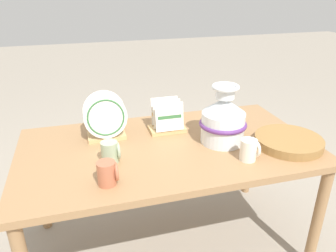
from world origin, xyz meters
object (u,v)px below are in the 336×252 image
at_px(dish_rack_round_plates, 106,121).
at_px(mug_terracotta_glaze, 108,173).
at_px(wicker_charger_stack, 289,141).
at_px(mug_sage_glaze, 111,152).
at_px(dish_rack_square_plates, 167,121).
at_px(ceramic_vase, 223,119).
at_px(mug_cream_glaze, 249,150).

relative_size(dish_rack_round_plates, mug_terracotta_glaze, 2.37).
bearing_deg(wicker_charger_stack, mug_sage_glaze, 174.88).
xyz_separation_m(mug_terracotta_glaze, mug_sage_glaze, (0.03, 0.18, 0.00)).
xyz_separation_m(dish_rack_square_plates, mug_sage_glaze, (-0.35, -0.26, -0.00)).
height_order(wicker_charger_stack, mug_terracotta_glaze, mug_terracotta_glaze).
distance_m(ceramic_vase, mug_sage_glaze, 0.60).
bearing_deg(mug_cream_glaze, wicker_charger_stack, 15.53).
relative_size(ceramic_vase, mug_sage_glaze, 2.98).
xyz_separation_m(dish_rack_round_plates, wicker_charger_stack, (0.90, -0.34, -0.08)).
height_order(wicker_charger_stack, mug_sage_glaze, mug_sage_glaze).
distance_m(dish_rack_round_plates, dish_rack_square_plates, 0.34).
relative_size(mug_terracotta_glaze, mug_cream_glaze, 1.00).
distance_m(dish_rack_round_plates, mug_cream_glaze, 0.75).
xyz_separation_m(ceramic_vase, dish_rack_round_plates, (-0.58, 0.21, -0.03)).
xyz_separation_m(wicker_charger_stack, mug_cream_glaze, (-0.27, -0.08, 0.03)).
bearing_deg(mug_cream_glaze, mug_sage_glaze, 166.16).
xyz_separation_m(dish_rack_round_plates, mug_sage_glaze, (-0.01, -0.26, -0.05)).
xyz_separation_m(mug_terracotta_glaze, mug_cream_glaze, (0.67, 0.02, 0.00)).
height_order(mug_terracotta_glaze, mug_sage_glaze, same).
distance_m(dish_rack_square_plates, wicker_charger_stack, 0.66).
bearing_deg(dish_rack_square_plates, mug_terracotta_glaze, -130.68).
relative_size(wicker_charger_stack, mug_terracotta_glaze, 3.28).
bearing_deg(mug_terracotta_glaze, ceramic_vase, 20.39).
distance_m(ceramic_vase, wicker_charger_stack, 0.36).
relative_size(dish_rack_square_plates, wicker_charger_stack, 0.58).
xyz_separation_m(dish_rack_round_plates, mug_cream_glaze, (0.63, -0.41, -0.05)).
xyz_separation_m(ceramic_vase, wicker_charger_stack, (0.31, -0.13, -0.11)).
height_order(dish_rack_square_plates, mug_terracotta_glaze, dish_rack_square_plates).
height_order(dish_rack_round_plates, mug_cream_glaze, dish_rack_round_plates).
xyz_separation_m(wicker_charger_stack, mug_terracotta_glaze, (-0.94, -0.10, 0.03)).
relative_size(ceramic_vase, dish_rack_square_plates, 1.56).
xyz_separation_m(dish_rack_square_plates, mug_terracotta_glaze, (-0.38, -0.44, -0.00)).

